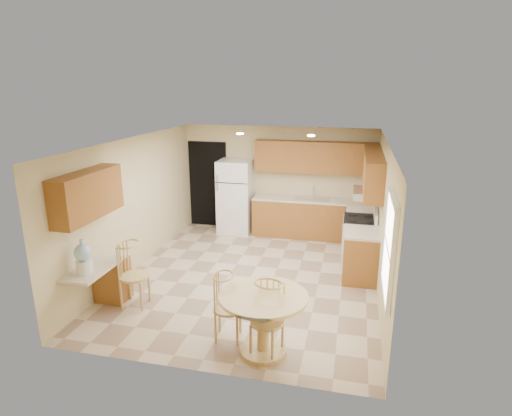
% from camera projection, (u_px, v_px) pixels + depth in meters
% --- Properties ---
extents(floor, '(5.50, 5.50, 0.00)m').
position_uv_depth(floor, '(250.00, 277.00, 7.88)').
color(floor, '#C8B091').
rests_on(floor, ground).
extents(ceiling, '(4.50, 5.50, 0.02)m').
position_uv_depth(ceiling, '(250.00, 141.00, 7.19)').
color(ceiling, white).
rests_on(ceiling, wall_back).
extents(wall_back, '(4.50, 0.02, 2.50)m').
position_uv_depth(wall_back, '(278.00, 180.00, 10.11)').
color(wall_back, beige).
rests_on(wall_back, floor).
extents(wall_front, '(4.50, 0.02, 2.50)m').
position_uv_depth(wall_front, '(193.00, 279.00, 4.96)').
color(wall_front, beige).
rests_on(wall_front, floor).
extents(wall_left, '(0.02, 5.50, 2.50)m').
position_uv_depth(wall_left, '(134.00, 205.00, 8.03)').
color(wall_left, beige).
rests_on(wall_left, floor).
extents(wall_right, '(0.02, 5.50, 2.50)m').
position_uv_depth(wall_right, '(383.00, 221.00, 7.04)').
color(wall_right, beige).
rests_on(wall_right, floor).
extents(doorway, '(0.90, 0.02, 2.10)m').
position_uv_depth(doorway, '(208.00, 184.00, 10.53)').
color(doorway, black).
rests_on(doorway, floor).
extents(base_cab_back, '(2.75, 0.60, 0.87)m').
position_uv_depth(base_cab_back, '(313.00, 219.00, 9.86)').
color(base_cab_back, '#9B6027').
rests_on(base_cab_back, floor).
extents(counter_back, '(2.75, 0.63, 0.04)m').
position_uv_depth(counter_back, '(313.00, 200.00, 9.74)').
color(counter_back, beige).
rests_on(counter_back, base_cab_back).
extents(base_cab_right_a, '(0.60, 0.59, 0.87)m').
position_uv_depth(base_cab_right_a, '(360.00, 231.00, 9.07)').
color(base_cab_right_a, '#9B6027').
rests_on(base_cab_right_a, floor).
extents(counter_right_a, '(0.63, 0.59, 0.04)m').
position_uv_depth(counter_right_a, '(362.00, 210.00, 8.94)').
color(counter_right_a, beige).
rests_on(counter_right_a, base_cab_right_a).
extents(base_cab_right_b, '(0.60, 0.80, 0.87)m').
position_uv_depth(base_cab_right_b, '(360.00, 256.00, 7.71)').
color(base_cab_right_b, '#9B6027').
rests_on(base_cab_right_b, floor).
extents(counter_right_b, '(0.63, 0.80, 0.04)m').
position_uv_depth(counter_right_b, '(362.00, 233.00, 7.58)').
color(counter_right_b, beige).
rests_on(counter_right_b, base_cab_right_b).
extents(upper_cab_back, '(2.75, 0.33, 0.70)m').
position_uv_depth(upper_cab_back, '(316.00, 157.00, 9.59)').
color(upper_cab_back, '#9B6027').
rests_on(upper_cab_back, wall_back).
extents(upper_cab_right, '(0.33, 2.42, 0.70)m').
position_uv_depth(upper_cab_right, '(373.00, 171.00, 8.04)').
color(upper_cab_right, '#9B6027').
rests_on(upper_cab_right, wall_right).
extents(upper_cab_left, '(0.33, 1.40, 0.70)m').
position_uv_depth(upper_cab_left, '(88.00, 195.00, 6.33)').
color(upper_cab_left, '#9B6027').
rests_on(upper_cab_left, wall_left).
extents(sink, '(0.78, 0.44, 0.01)m').
position_uv_depth(sink, '(312.00, 199.00, 9.74)').
color(sink, silver).
rests_on(sink, counter_back).
extents(range_hood, '(0.50, 0.76, 0.14)m').
position_uv_depth(range_hood, '(367.00, 193.00, 8.15)').
color(range_hood, silver).
rests_on(range_hood, upper_cab_right).
extents(desk_pedestal, '(0.48, 0.42, 0.72)m').
position_uv_depth(desk_pedestal, '(112.00, 279.00, 6.99)').
color(desk_pedestal, '#9B6027').
rests_on(desk_pedestal, floor).
extents(desk_top, '(0.50, 1.20, 0.04)m').
position_uv_depth(desk_top, '(97.00, 266.00, 6.52)').
color(desk_top, beige).
rests_on(desk_top, desk_pedestal).
extents(window, '(0.06, 1.12, 1.30)m').
position_uv_depth(window, '(390.00, 247.00, 5.25)').
color(window, white).
rests_on(window, wall_right).
extents(can_light_a, '(0.14, 0.14, 0.02)m').
position_uv_depth(can_light_a, '(240.00, 134.00, 8.42)').
color(can_light_a, white).
rests_on(can_light_a, ceiling).
extents(can_light_b, '(0.14, 0.14, 0.02)m').
position_uv_depth(can_light_b, '(311.00, 136.00, 8.12)').
color(can_light_b, white).
rests_on(can_light_b, ceiling).
extents(refrigerator, '(0.77, 0.74, 1.74)m').
position_uv_depth(refrigerator, '(236.00, 197.00, 10.09)').
color(refrigerator, white).
rests_on(refrigerator, floor).
extents(stove, '(0.65, 0.76, 1.09)m').
position_uv_depth(stove, '(359.00, 240.00, 8.44)').
color(stove, white).
rests_on(stove, floor).
extents(dining_table, '(1.15, 1.15, 0.85)m').
position_uv_depth(dining_table, '(263.00, 315.00, 5.52)').
color(dining_table, tan).
rests_on(dining_table, floor).
extents(chair_table_a, '(0.42, 0.54, 0.95)m').
position_uv_depth(chair_table_a, '(226.00, 304.00, 5.77)').
color(chair_table_a, tan).
rests_on(chair_table_a, floor).
extents(chair_table_b, '(0.44, 0.46, 0.99)m').
position_uv_depth(chair_table_b, '(265.00, 316.00, 5.40)').
color(chair_table_b, tan).
rests_on(chair_table_b, floor).
extents(chair_desk, '(0.46, 0.60, 1.05)m').
position_uv_depth(chair_desk, '(130.00, 271.00, 6.63)').
color(chair_desk, tan).
rests_on(chair_desk, floor).
extents(water_crock, '(0.25, 0.25, 0.52)m').
position_uv_depth(water_crock, '(83.00, 258.00, 6.19)').
color(water_crock, white).
rests_on(water_crock, desk_top).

